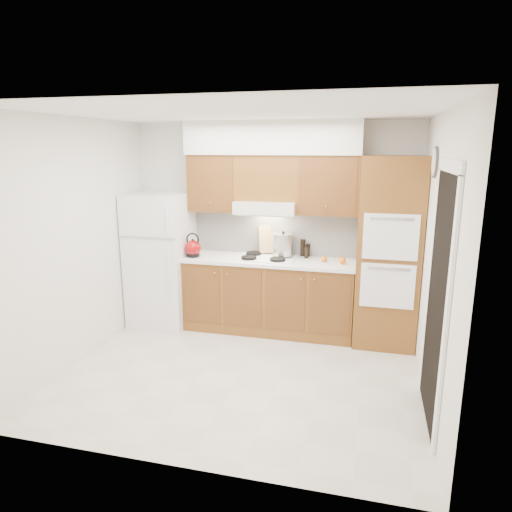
# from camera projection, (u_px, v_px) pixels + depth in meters

# --- Properties ---
(floor) EXTENTS (3.60, 3.60, 0.00)m
(floor) POSITION_uv_depth(u_px,v_px,m) (241.00, 373.00, 4.75)
(floor) COLOR beige
(floor) RESTS_ON ground
(ceiling) EXTENTS (3.60, 3.60, 0.00)m
(ceiling) POSITION_uv_depth(u_px,v_px,m) (239.00, 112.00, 4.15)
(ceiling) COLOR white
(ceiling) RESTS_ON wall_back
(wall_back) EXTENTS (3.60, 0.02, 2.60)m
(wall_back) POSITION_uv_depth(u_px,v_px,m) (272.00, 226.00, 5.87)
(wall_back) COLOR silver
(wall_back) RESTS_ON floor
(wall_left) EXTENTS (0.02, 3.00, 2.60)m
(wall_left) POSITION_uv_depth(u_px,v_px,m) (79.00, 242.00, 4.88)
(wall_left) COLOR silver
(wall_left) RESTS_ON floor
(wall_right) EXTENTS (0.02, 3.00, 2.60)m
(wall_right) POSITION_uv_depth(u_px,v_px,m) (436.00, 262.00, 4.03)
(wall_right) COLOR silver
(wall_right) RESTS_ON floor
(fridge) EXTENTS (0.75, 0.72, 1.72)m
(fridge) POSITION_uv_depth(u_px,v_px,m) (161.00, 259.00, 5.96)
(fridge) COLOR white
(fridge) RESTS_ON floor
(base_cabinets) EXTENTS (2.11, 0.60, 0.90)m
(base_cabinets) POSITION_uv_depth(u_px,v_px,m) (269.00, 296.00, 5.78)
(base_cabinets) COLOR brown
(base_cabinets) RESTS_ON floor
(countertop) EXTENTS (2.13, 0.62, 0.04)m
(countertop) POSITION_uv_depth(u_px,v_px,m) (269.00, 261.00, 5.66)
(countertop) COLOR white
(countertop) RESTS_ON base_cabinets
(backsplash) EXTENTS (2.11, 0.03, 0.56)m
(backsplash) POSITION_uv_depth(u_px,v_px,m) (274.00, 233.00, 5.87)
(backsplash) COLOR white
(backsplash) RESTS_ON countertop
(oven_cabinet) EXTENTS (0.70, 0.65, 2.20)m
(oven_cabinet) POSITION_uv_depth(u_px,v_px,m) (388.00, 253.00, 5.27)
(oven_cabinet) COLOR brown
(oven_cabinet) RESTS_ON floor
(upper_cab_left) EXTENTS (0.63, 0.33, 0.70)m
(upper_cab_left) POSITION_uv_depth(u_px,v_px,m) (215.00, 183.00, 5.75)
(upper_cab_left) COLOR brown
(upper_cab_left) RESTS_ON wall_back
(upper_cab_right) EXTENTS (0.73, 0.33, 0.70)m
(upper_cab_right) POSITION_uv_depth(u_px,v_px,m) (329.00, 185.00, 5.42)
(upper_cab_right) COLOR brown
(upper_cab_right) RESTS_ON wall_back
(range_hood) EXTENTS (0.75, 0.45, 0.15)m
(range_hood) POSITION_uv_depth(u_px,v_px,m) (267.00, 207.00, 5.60)
(range_hood) COLOR silver
(range_hood) RESTS_ON wall_back
(upper_cab_over_hood) EXTENTS (0.75, 0.33, 0.55)m
(upper_cab_over_hood) POSITION_uv_depth(u_px,v_px,m) (268.00, 178.00, 5.57)
(upper_cab_over_hood) COLOR brown
(upper_cab_over_hood) RESTS_ON range_hood
(soffit) EXTENTS (2.13, 0.36, 0.40)m
(soffit) POSITION_uv_depth(u_px,v_px,m) (272.00, 138.00, 5.44)
(soffit) COLOR silver
(soffit) RESTS_ON wall_back
(cooktop) EXTENTS (0.74, 0.50, 0.01)m
(cooktop) POSITION_uv_depth(u_px,v_px,m) (265.00, 258.00, 5.68)
(cooktop) COLOR white
(cooktop) RESTS_ON countertop
(doorway) EXTENTS (0.02, 0.90, 2.10)m
(doorway) POSITION_uv_depth(u_px,v_px,m) (437.00, 301.00, 3.76)
(doorway) COLOR black
(doorway) RESTS_ON floor
(wall_clock) EXTENTS (0.02, 0.30, 0.30)m
(wall_clock) POSITION_uv_depth(u_px,v_px,m) (435.00, 162.00, 4.35)
(wall_clock) COLOR #3F3833
(wall_clock) RESTS_ON wall_right
(kettle) EXTENTS (0.25, 0.25, 0.20)m
(kettle) POSITION_uv_depth(u_px,v_px,m) (193.00, 248.00, 5.74)
(kettle) COLOR maroon
(kettle) RESTS_ON countertop
(cutting_board) EXTENTS (0.28, 0.19, 0.35)m
(cutting_board) POSITION_uv_depth(u_px,v_px,m) (269.00, 239.00, 5.86)
(cutting_board) COLOR tan
(cutting_board) RESTS_ON countertop
(stock_pot) EXTENTS (0.32, 0.32, 0.26)m
(stock_pot) POSITION_uv_depth(u_px,v_px,m) (283.00, 245.00, 5.71)
(stock_pot) COLOR silver
(stock_pot) RESTS_ON cooktop
(condiment_a) EXTENTS (0.07, 0.07, 0.22)m
(condiment_a) POSITION_uv_depth(u_px,v_px,m) (303.00, 248.00, 5.78)
(condiment_a) COLOR black
(condiment_a) RESTS_ON countertop
(condiment_b) EXTENTS (0.06, 0.06, 0.16)m
(condiment_b) POSITION_uv_depth(u_px,v_px,m) (308.00, 250.00, 5.77)
(condiment_b) COLOR black
(condiment_b) RESTS_ON countertop
(condiment_c) EXTENTS (0.07, 0.07, 0.14)m
(condiment_c) POSITION_uv_depth(u_px,v_px,m) (306.00, 252.00, 5.68)
(condiment_c) COLOR black
(condiment_c) RESTS_ON countertop
(orange_near) EXTENTS (0.11, 0.11, 0.08)m
(orange_near) POSITION_uv_depth(u_px,v_px,m) (342.00, 261.00, 5.40)
(orange_near) COLOR orange
(orange_near) RESTS_ON countertop
(orange_far) EXTENTS (0.09, 0.09, 0.07)m
(orange_far) POSITION_uv_depth(u_px,v_px,m) (324.00, 259.00, 5.50)
(orange_far) COLOR orange
(orange_far) RESTS_ON countertop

